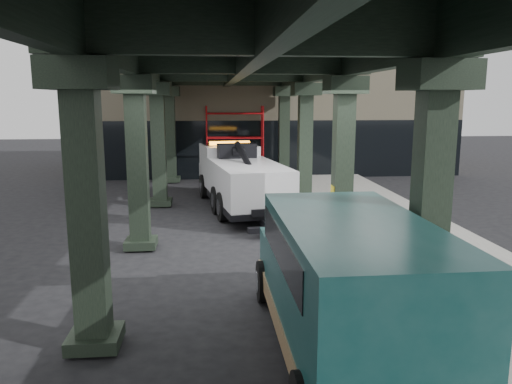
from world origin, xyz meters
TOP-DOWN VIEW (x-y plane):
  - ground at (0.00, 0.00)m, footprint 90.00×90.00m
  - sidewalk at (4.50, 2.00)m, footprint 5.00×40.00m
  - lane_stripe at (1.70, 2.00)m, footprint 0.12×38.00m
  - viaduct at (-0.40, 2.00)m, footprint 7.40×32.00m
  - building at (2.00, 20.00)m, footprint 22.00×10.00m
  - scaffolding at (0.00, 14.64)m, footprint 3.08×0.88m
  - tow_truck at (-0.19, 7.50)m, footprint 3.47×8.43m
  - towed_van at (0.91, -4.72)m, footprint 2.54×6.17m

SIDE VIEW (x-z plane):
  - ground at x=0.00m, z-range 0.00..0.00m
  - lane_stripe at x=1.70m, z-range 0.00..0.01m
  - sidewalk at x=4.50m, z-range 0.00..0.15m
  - tow_truck at x=-0.19m, z-range -0.03..2.66m
  - towed_van at x=0.91m, z-range 0.09..2.59m
  - scaffolding at x=0.00m, z-range 0.11..4.11m
  - building at x=2.00m, z-range 0.00..8.00m
  - viaduct at x=-0.40m, z-range 2.26..8.66m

